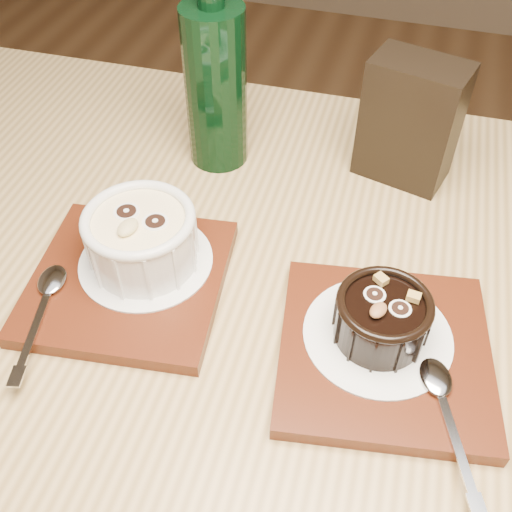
% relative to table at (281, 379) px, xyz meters
% --- Properties ---
extents(table, '(1.22, 0.83, 0.75)m').
position_rel_table_xyz_m(table, '(0.00, 0.00, 0.00)').
color(table, olive).
rests_on(table, ground).
extents(tray_left, '(0.20, 0.20, 0.01)m').
position_rel_table_xyz_m(tray_left, '(-0.16, 0.00, 0.10)').
color(tray_left, '#56200E').
rests_on(tray_left, table).
extents(doily_left, '(0.13, 0.13, 0.00)m').
position_rel_table_xyz_m(doily_left, '(-0.15, 0.03, 0.11)').
color(doily_left, white).
rests_on(doily_left, tray_left).
extents(ramekin_white, '(0.11, 0.11, 0.06)m').
position_rel_table_xyz_m(ramekin_white, '(-0.15, 0.03, 0.14)').
color(ramekin_white, white).
rests_on(ramekin_white, doily_left).
extents(spoon_left, '(0.06, 0.14, 0.01)m').
position_rel_table_xyz_m(spoon_left, '(-0.21, -0.06, 0.11)').
color(spoon_left, '#B5B8BE').
rests_on(spoon_left, tray_left).
extents(tray_right, '(0.21, 0.21, 0.01)m').
position_rel_table_xyz_m(tray_right, '(0.09, -0.01, 0.10)').
color(tray_right, '#56200E').
rests_on(tray_right, table).
extents(doily_right, '(0.13, 0.13, 0.00)m').
position_rel_table_xyz_m(doily_right, '(0.08, 0.00, 0.11)').
color(doily_right, white).
rests_on(doily_right, tray_right).
extents(ramekin_dark, '(0.08, 0.08, 0.05)m').
position_rel_table_xyz_m(ramekin_dark, '(0.08, 0.00, 0.13)').
color(ramekin_dark, black).
rests_on(ramekin_dark, doily_right).
extents(spoon_right, '(0.07, 0.13, 0.01)m').
position_rel_table_xyz_m(spoon_right, '(0.15, -0.06, 0.11)').
color(spoon_right, '#B5B8BE').
rests_on(spoon_right, tray_right).
extents(condiment_stand, '(0.11, 0.08, 0.14)m').
position_rel_table_xyz_m(condiment_stand, '(0.07, 0.26, 0.16)').
color(condiment_stand, black).
rests_on(condiment_stand, table).
extents(green_bottle, '(0.07, 0.07, 0.26)m').
position_rel_table_xyz_m(green_bottle, '(-0.14, 0.23, 0.19)').
color(green_bottle, black).
rests_on(green_bottle, table).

